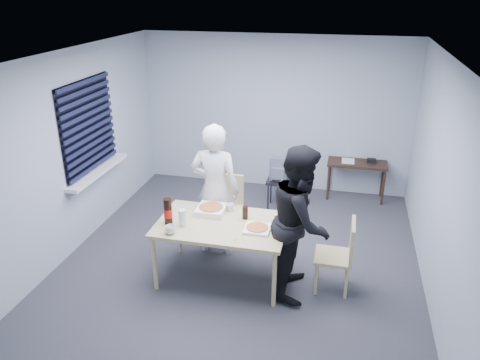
% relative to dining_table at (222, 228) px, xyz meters
% --- Properties ---
extents(room, '(5.00, 5.00, 5.00)m').
position_rel_dining_table_xyz_m(room, '(-2.06, 0.82, 0.76)').
color(room, '#2C2C30').
rests_on(room, ground).
extents(dining_table, '(1.52, 0.96, 0.74)m').
position_rel_dining_table_xyz_m(dining_table, '(0.00, 0.00, 0.00)').
color(dining_table, '#CDB782').
rests_on(dining_table, ground).
extents(chair_far, '(0.42, 0.42, 0.89)m').
position_rel_dining_table_xyz_m(chair_far, '(-0.20, 1.03, -0.17)').
color(chair_far, '#CDB782').
rests_on(chair_far, ground).
extents(chair_right, '(0.42, 0.42, 0.89)m').
position_rel_dining_table_xyz_m(chair_right, '(1.39, 0.07, -0.17)').
color(chair_right, '#CDB782').
rests_on(chair_right, ground).
extents(person_white, '(0.65, 0.42, 1.77)m').
position_rel_dining_table_xyz_m(person_white, '(-0.25, 0.58, 0.20)').
color(person_white, silver).
rests_on(person_white, ground).
extents(person_black, '(0.47, 0.86, 1.77)m').
position_rel_dining_table_xyz_m(person_black, '(0.92, -0.01, 0.20)').
color(person_black, black).
rests_on(person_black, ground).
extents(side_table, '(0.95, 0.42, 0.63)m').
position_rel_dining_table_xyz_m(side_table, '(1.55, 2.70, -0.12)').
color(side_table, '#352117').
rests_on(side_table, ground).
extents(stool, '(0.34, 0.34, 0.48)m').
position_rel_dining_table_xyz_m(stool, '(0.35, 2.05, -0.31)').
color(stool, black).
rests_on(stool, ground).
extents(backpack, '(0.27, 0.20, 0.38)m').
position_rel_dining_table_xyz_m(backpack, '(0.35, 2.04, -0.02)').
color(backpack, '#5A5D66').
rests_on(backpack, stool).
extents(pizza_box_a, '(0.34, 0.34, 0.08)m').
position_rel_dining_table_xyz_m(pizza_box_a, '(-0.20, 0.23, 0.10)').
color(pizza_box_a, white).
rests_on(pizza_box_a, dining_table).
extents(pizza_box_b, '(0.29, 0.29, 0.04)m').
position_rel_dining_table_xyz_m(pizza_box_b, '(0.43, -0.06, 0.08)').
color(pizza_box_b, white).
rests_on(pizza_box_b, dining_table).
extents(mug_a, '(0.17, 0.17, 0.10)m').
position_rel_dining_table_xyz_m(mug_a, '(-0.50, -0.36, 0.11)').
color(mug_a, white).
rests_on(mug_a, dining_table).
extents(mug_b, '(0.10, 0.10, 0.09)m').
position_rel_dining_table_xyz_m(mug_b, '(0.01, 0.34, 0.11)').
color(mug_b, white).
rests_on(mug_b, dining_table).
extents(cola_glass, '(0.09, 0.09, 0.15)m').
position_rel_dining_table_xyz_m(cola_glass, '(0.24, 0.18, 0.14)').
color(cola_glass, black).
rests_on(cola_glass, dining_table).
extents(soda_bottle, '(0.10, 0.10, 0.32)m').
position_rel_dining_table_xyz_m(soda_bottle, '(-0.61, -0.15, 0.21)').
color(soda_bottle, black).
rests_on(soda_bottle, dining_table).
extents(plastic_cups, '(0.10, 0.10, 0.20)m').
position_rel_dining_table_xyz_m(plastic_cups, '(-0.43, -0.16, 0.16)').
color(plastic_cups, silver).
rests_on(plastic_cups, dining_table).
extents(rubber_band, '(0.06, 0.06, 0.00)m').
position_rel_dining_table_xyz_m(rubber_band, '(0.24, -0.34, 0.06)').
color(rubber_band, red).
rests_on(rubber_band, dining_table).
extents(papers, '(0.29, 0.33, 0.00)m').
position_rel_dining_table_xyz_m(papers, '(1.40, 2.73, -0.04)').
color(papers, white).
rests_on(papers, side_table).
extents(black_box, '(0.16, 0.12, 0.06)m').
position_rel_dining_table_xyz_m(black_box, '(1.77, 2.75, -0.02)').
color(black_box, black).
rests_on(black_box, side_table).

